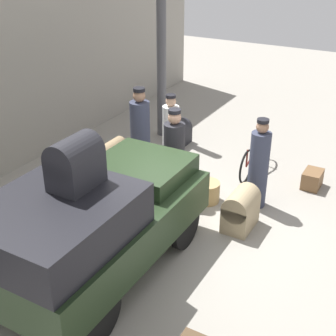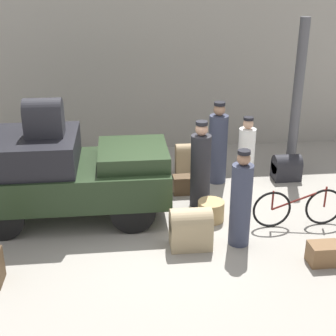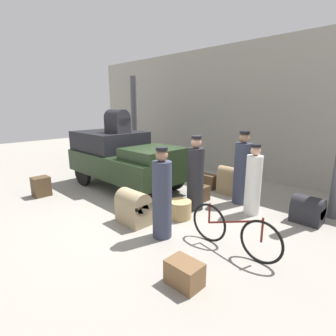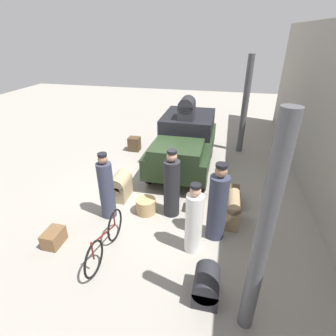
{
  "view_description": "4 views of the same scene",
  "coord_description": "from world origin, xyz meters",
  "px_view_note": "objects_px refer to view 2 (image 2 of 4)",
  "views": [
    {
      "loc": [
        -6.19,
        -3.42,
        4.68
      ],
      "look_at": [
        0.2,
        0.2,
        0.95
      ],
      "focal_mm": 50.0,
      "sensor_mm": 36.0,
      "label": 1
    },
    {
      "loc": [
        -0.69,
        -8.04,
        4.37
      ],
      "look_at": [
        0.2,
        0.2,
        0.95
      ],
      "focal_mm": 50.0,
      "sensor_mm": 36.0,
      "label": 2
    },
    {
      "loc": [
        4.63,
        -4.31,
        2.48
      ],
      "look_at": [
        0.2,
        0.2,
        0.95
      ],
      "focal_mm": 28.0,
      "sensor_mm": 36.0,
      "label": 3
    },
    {
      "loc": [
        6.25,
        1.57,
        4.21
      ],
      "look_at": [
        0.2,
        0.2,
        0.95
      ],
      "focal_mm": 28.0,
      "sensor_mm": 36.0,
      "label": 4
    }
  ],
  "objects_px": {
    "truck": "(62,171)",
    "trunk_barrel_dark": "(191,228)",
    "suitcase_small_leather": "(324,254)",
    "trunk_umber_medium": "(183,185)",
    "wicker_basket": "(211,211)",
    "suitcase_black_upright": "(191,159)",
    "porter_standing_middle": "(218,146)",
    "trunk_on_truck_roof": "(44,117)",
    "bicycle": "(298,208)",
    "porter_carrying_trunk": "(241,202)",
    "trunk_wicker_pale": "(287,167)",
    "conductor_in_dark_uniform": "(200,168)",
    "porter_lifting_near_truck": "(246,157)",
    "trunk_large_brown": "(155,168)"
  },
  "relations": [
    {
      "from": "wicker_basket",
      "to": "trunk_large_brown",
      "type": "height_order",
      "value": "trunk_large_brown"
    },
    {
      "from": "truck",
      "to": "trunk_on_truck_roof",
      "type": "height_order",
      "value": "trunk_on_truck_roof"
    },
    {
      "from": "truck",
      "to": "wicker_basket",
      "type": "height_order",
      "value": "truck"
    },
    {
      "from": "trunk_wicker_pale",
      "to": "trunk_on_truck_roof",
      "type": "distance_m",
      "value": 5.56
    },
    {
      "from": "wicker_basket",
      "to": "trunk_umber_medium",
      "type": "bearing_deg",
      "value": 106.81
    },
    {
      "from": "porter_standing_middle",
      "to": "trunk_umber_medium",
      "type": "height_order",
      "value": "porter_standing_middle"
    },
    {
      "from": "truck",
      "to": "bicycle",
      "type": "bearing_deg",
      "value": -11.75
    },
    {
      "from": "truck",
      "to": "trunk_barrel_dark",
      "type": "xyz_separation_m",
      "value": [
        2.27,
        -1.42,
        -0.58
      ]
    },
    {
      "from": "bicycle",
      "to": "suitcase_black_upright",
      "type": "bearing_deg",
      "value": 122.39
    },
    {
      "from": "conductor_in_dark_uniform",
      "to": "trunk_on_truck_roof",
      "type": "height_order",
      "value": "trunk_on_truck_roof"
    },
    {
      "from": "truck",
      "to": "trunk_large_brown",
      "type": "height_order",
      "value": "truck"
    },
    {
      "from": "trunk_barrel_dark",
      "to": "trunk_umber_medium",
      "type": "distance_m",
      "value": 2.16
    },
    {
      "from": "truck",
      "to": "trunk_on_truck_roof",
      "type": "xyz_separation_m",
      "value": [
        -0.23,
        -0.0,
        1.06
      ]
    },
    {
      "from": "trunk_wicker_pale",
      "to": "trunk_umber_medium",
      "type": "height_order",
      "value": "trunk_wicker_pale"
    },
    {
      "from": "wicker_basket",
      "to": "suitcase_black_upright",
      "type": "distance_m",
      "value": 2.19
    },
    {
      "from": "trunk_barrel_dark",
      "to": "porter_lifting_near_truck",
      "type": "bearing_deg",
      "value": 55.58
    },
    {
      "from": "trunk_on_truck_roof",
      "to": "truck",
      "type": "bearing_deg",
      "value": 0.0
    },
    {
      "from": "bicycle",
      "to": "trunk_on_truck_roof",
      "type": "bearing_deg",
      "value": 168.83
    },
    {
      "from": "porter_standing_middle",
      "to": "suitcase_black_upright",
      "type": "distance_m",
      "value": 0.79
    },
    {
      "from": "wicker_basket",
      "to": "trunk_umber_medium",
      "type": "xyz_separation_m",
      "value": [
        -0.38,
        1.24,
        0.0
      ]
    },
    {
      "from": "trunk_barrel_dark",
      "to": "suitcase_small_leather",
      "type": "xyz_separation_m",
      "value": [
        2.09,
        -0.74,
        -0.19
      ]
    },
    {
      "from": "suitcase_small_leather",
      "to": "trunk_umber_medium",
      "type": "bearing_deg",
      "value": 123.76
    },
    {
      "from": "porter_lifting_near_truck",
      "to": "conductor_in_dark_uniform",
      "type": "bearing_deg",
      "value": -147.84
    },
    {
      "from": "porter_carrying_trunk",
      "to": "suitcase_black_upright",
      "type": "height_order",
      "value": "porter_carrying_trunk"
    },
    {
      "from": "porter_standing_middle",
      "to": "suitcase_small_leather",
      "type": "bearing_deg",
      "value": -72.79
    },
    {
      "from": "trunk_barrel_dark",
      "to": "trunk_umber_medium",
      "type": "height_order",
      "value": "trunk_barrel_dark"
    },
    {
      "from": "porter_lifting_near_truck",
      "to": "trunk_on_truck_roof",
      "type": "height_order",
      "value": "trunk_on_truck_roof"
    },
    {
      "from": "trunk_barrel_dark",
      "to": "trunk_on_truck_roof",
      "type": "xyz_separation_m",
      "value": [
        -2.5,
        1.42,
        1.63
      ]
    },
    {
      "from": "porter_standing_middle",
      "to": "trunk_on_truck_roof",
      "type": "bearing_deg",
      "value": -160.02
    },
    {
      "from": "trunk_umber_medium",
      "to": "trunk_on_truck_roof",
      "type": "xyz_separation_m",
      "value": [
        -2.66,
        -0.72,
        1.8
      ]
    },
    {
      "from": "suitcase_black_upright",
      "to": "trunk_umber_medium",
      "type": "distance_m",
      "value": 1.01
    },
    {
      "from": "suitcase_small_leather",
      "to": "suitcase_black_upright",
      "type": "relative_size",
      "value": 0.63
    },
    {
      "from": "bicycle",
      "to": "suitcase_small_leather",
      "type": "relative_size",
      "value": 3.47
    },
    {
      "from": "porter_carrying_trunk",
      "to": "suitcase_black_upright",
      "type": "bearing_deg",
      "value": 97.18
    },
    {
      "from": "porter_standing_middle",
      "to": "bicycle",
      "type": "bearing_deg",
      "value": -63.72
    },
    {
      "from": "conductor_in_dark_uniform",
      "to": "porter_standing_middle",
      "type": "relative_size",
      "value": 0.96
    },
    {
      "from": "conductor_in_dark_uniform",
      "to": "porter_lifting_near_truck",
      "type": "relative_size",
      "value": 1.09
    },
    {
      "from": "conductor_in_dark_uniform",
      "to": "porter_carrying_trunk",
      "type": "xyz_separation_m",
      "value": [
        0.43,
        -1.54,
        -0.02
      ]
    },
    {
      "from": "trunk_wicker_pale",
      "to": "suitcase_small_leather",
      "type": "distance_m",
      "value": 3.44
    },
    {
      "from": "porter_standing_middle",
      "to": "trunk_umber_medium",
      "type": "relative_size",
      "value": 4.49
    },
    {
      "from": "bicycle",
      "to": "wicker_basket",
      "type": "height_order",
      "value": "bicycle"
    },
    {
      "from": "conductor_in_dark_uniform",
      "to": "suitcase_small_leather",
      "type": "bearing_deg",
      "value": -54.18
    },
    {
      "from": "conductor_in_dark_uniform",
      "to": "porter_carrying_trunk",
      "type": "bearing_deg",
      "value": -74.36
    },
    {
      "from": "wicker_basket",
      "to": "trunk_umber_medium",
      "type": "relative_size",
      "value": 1.23
    },
    {
      "from": "conductor_in_dark_uniform",
      "to": "trunk_wicker_pale",
      "type": "bearing_deg",
      "value": 26.35
    },
    {
      "from": "truck",
      "to": "trunk_large_brown",
      "type": "bearing_deg",
      "value": 41.44
    },
    {
      "from": "porter_lifting_near_truck",
      "to": "trunk_wicker_pale",
      "type": "bearing_deg",
      "value": 19.71
    },
    {
      "from": "trunk_barrel_dark",
      "to": "trunk_large_brown",
      "type": "relative_size",
      "value": 1.11
    },
    {
      "from": "wicker_basket",
      "to": "suitcase_small_leather",
      "type": "relative_size",
      "value": 1.01
    },
    {
      "from": "porter_carrying_trunk",
      "to": "porter_standing_middle",
      "type": "bearing_deg",
      "value": 86.56
    }
  ]
}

